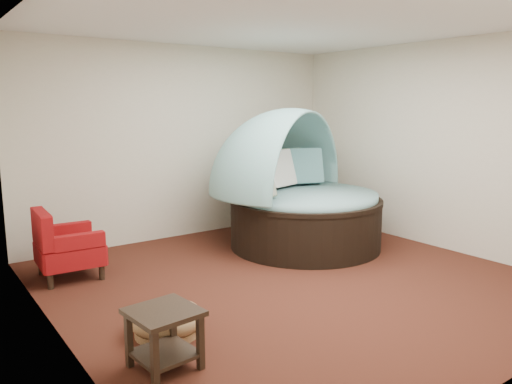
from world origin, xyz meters
TOP-DOWN VIEW (x-y plane):
  - floor at (0.00, 0.00)m, footprint 5.00×5.00m
  - wall_back at (0.00, 2.50)m, footprint 5.00×0.00m
  - wall_left at (-2.50, 0.00)m, footprint 0.00×5.00m
  - wall_right at (2.50, 0.00)m, footprint 0.00×5.00m
  - ceiling at (0.00, 0.00)m, footprint 5.00×5.00m
  - canopy_daybed at (0.96, 1.07)m, footprint 2.79×2.76m
  - pet_basket at (-1.74, -0.40)m, footprint 0.83×0.83m
  - red_armchair at (-2.05, 1.56)m, footprint 0.72×0.72m
  - side_table at (-2.00, -0.91)m, footprint 0.52×0.52m

SIDE VIEW (x-z plane):
  - floor at x=0.00m, z-range 0.00..0.00m
  - pet_basket at x=-1.74m, z-range 0.00..0.22m
  - side_table at x=-2.00m, z-range 0.07..0.52m
  - red_armchair at x=-2.05m, z-range -0.03..0.77m
  - canopy_daybed at x=0.96m, z-range -0.07..1.84m
  - wall_back at x=0.00m, z-range -1.10..3.90m
  - wall_left at x=-2.50m, z-range -1.10..3.90m
  - wall_right at x=2.50m, z-range -1.10..3.90m
  - ceiling at x=0.00m, z-range 2.80..2.80m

